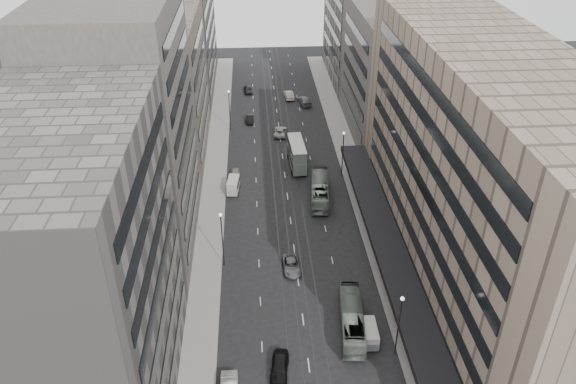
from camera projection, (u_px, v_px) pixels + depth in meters
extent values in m
plane|color=black|center=(304.00, 325.00, 66.03)|extent=(220.00, 220.00, 0.00)
cube|color=gray|center=(352.00, 168.00, 98.63)|extent=(4.00, 125.00, 0.15)
cube|color=gray|center=(215.00, 173.00, 97.26)|extent=(4.00, 125.00, 0.15)
cube|color=gray|center=(480.00, 175.00, 66.27)|extent=(15.00, 60.00, 30.00)
cube|color=black|center=(392.00, 253.00, 71.45)|extent=(4.40, 60.00, 0.50)
cube|color=#47433E|center=(393.00, 74.00, 105.33)|extent=(15.00, 28.00, 24.00)
cube|color=slate|center=(365.00, 22.00, 129.85)|extent=(15.00, 32.00, 28.00)
cube|color=slate|center=(75.00, 279.00, 50.19)|extent=(15.00, 28.00, 30.00)
cube|color=#47433E|center=(126.00, 131.00, 72.15)|extent=(15.00, 26.00, 34.00)
cube|color=#78695D|center=(158.00, 88.00, 97.50)|extent=(15.00, 28.00, 25.00)
cube|color=slate|center=(176.00, 28.00, 124.84)|extent=(15.00, 38.00, 28.00)
cylinder|color=#262628|center=(398.00, 327.00, 60.24)|extent=(0.16, 0.16, 8.00)
sphere|color=silver|center=(402.00, 299.00, 58.11)|extent=(0.44, 0.44, 0.44)
cylinder|color=#262628|center=(343.00, 155.00, 94.33)|extent=(0.16, 0.16, 8.00)
sphere|color=silver|center=(344.00, 133.00, 92.20)|extent=(0.44, 0.44, 0.44)
cylinder|color=#262628|center=(222.00, 241.00, 73.62)|extent=(0.16, 0.16, 8.00)
sphere|color=silver|center=(220.00, 215.00, 71.49)|extent=(0.44, 0.44, 0.44)
cylinder|color=#262628|center=(230.00, 111.00, 110.27)|extent=(0.16, 0.16, 8.00)
sphere|color=silver|center=(228.00, 92.00, 108.13)|extent=(0.44, 0.44, 0.44)
imported|color=slate|center=(352.00, 319.00, 64.87)|extent=(3.57, 10.96, 3.00)
imported|color=gray|center=(320.00, 190.00, 89.35)|extent=(3.81, 11.49, 3.14)
cube|color=slate|center=(297.00, 159.00, 98.45)|extent=(2.81, 8.64, 2.18)
cube|color=slate|center=(297.00, 148.00, 97.39)|extent=(2.74, 8.30, 1.90)
cube|color=silver|center=(297.00, 143.00, 96.86)|extent=(2.81, 8.64, 0.11)
cylinder|color=black|center=(292.00, 173.00, 96.29)|extent=(0.31, 0.96, 0.95)
cylinder|color=black|center=(306.00, 172.00, 96.53)|extent=(0.31, 0.96, 0.95)
cylinder|color=black|center=(288.00, 157.00, 101.50)|extent=(0.31, 0.96, 0.95)
cylinder|color=black|center=(301.00, 156.00, 101.74)|extent=(0.31, 0.96, 0.95)
cube|color=slate|center=(369.00, 335.00, 63.60)|extent=(1.72, 3.89, 1.00)
cube|color=#B4B3AF|center=(370.00, 330.00, 63.13)|extent=(1.68, 3.81, 0.79)
cylinder|color=black|center=(364.00, 347.00, 62.75)|extent=(0.18, 0.58, 0.57)
cylinder|color=black|center=(378.00, 347.00, 62.80)|extent=(0.18, 0.58, 0.57)
cylinder|color=black|center=(360.00, 331.00, 64.92)|extent=(0.18, 0.58, 0.57)
cylinder|color=black|center=(374.00, 330.00, 64.97)|extent=(0.18, 0.58, 0.57)
cube|color=beige|center=(233.00, 187.00, 91.43)|extent=(2.11, 3.97, 1.17)
cube|color=beige|center=(233.00, 182.00, 90.88)|extent=(2.07, 3.89, 0.92)
cylinder|color=black|center=(227.00, 194.00, 90.69)|extent=(0.24, 0.62, 0.61)
cylinder|color=black|center=(238.00, 194.00, 90.63)|extent=(0.24, 0.62, 0.61)
cylinder|color=black|center=(229.00, 186.00, 92.83)|extent=(0.24, 0.62, 0.61)
cylinder|color=black|center=(240.00, 186.00, 92.78)|extent=(0.24, 0.62, 0.61)
imported|color=black|center=(280.00, 367.00, 59.75)|extent=(2.47, 4.84, 1.58)
imported|color=slate|center=(291.00, 265.00, 74.54)|extent=(2.43, 4.87, 1.33)
imported|color=#A09A85|center=(235.00, 175.00, 95.28)|extent=(1.69, 4.05, 1.37)
imported|color=black|center=(250.00, 119.00, 115.18)|extent=(1.57, 4.21, 1.38)
imported|color=#B4B4B0|center=(280.00, 131.00, 110.06)|extent=(2.96, 5.27, 1.39)
imported|color=#5E5E61|center=(304.00, 101.00, 123.33)|extent=(2.98, 5.88, 1.64)
imported|color=#242426|center=(248.00, 89.00, 129.36)|extent=(2.18, 4.54, 1.50)
imported|color=beige|center=(289.00, 95.00, 126.19)|extent=(2.15, 5.12, 1.64)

